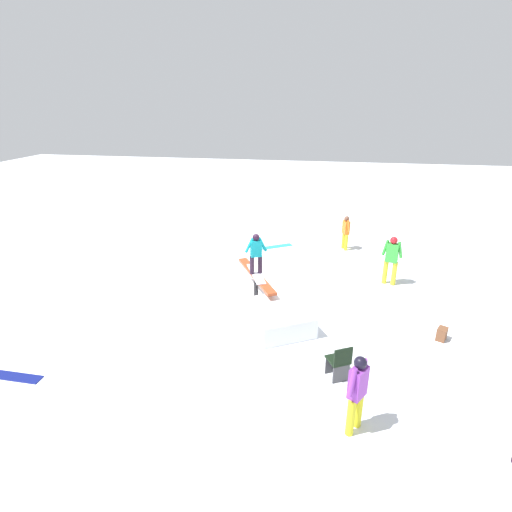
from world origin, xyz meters
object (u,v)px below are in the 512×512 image
object	(u,v)px
backpack_on_snow	(442,334)
loose_snowboard_navy	(14,377)
bystander_purple	(357,390)
loose_snowboard_white	(166,240)
folding_chair	(339,363)
main_rider_on_rail	(256,255)
bystander_green	(392,258)
loose_snowboard_cyan	(277,246)
bystander_orange	(346,231)
rail_feature	(256,277)

from	to	relation	value
backpack_on_snow	loose_snowboard_navy	bearing A→B (deg)	-44.54
bystander_purple	loose_snowboard_white	distance (m)	12.34
loose_snowboard_white	folding_chair	xyz separation A→B (m)	(-8.19, -7.36, 0.40)
backpack_on_snow	bystander_purple	bearing A→B (deg)	-7.35
main_rider_on_rail	bystander_green	distance (m)	4.61
loose_snowboard_white	loose_snowboard_navy	world-z (taller)	same
loose_snowboard_cyan	loose_snowboard_navy	distance (m)	10.60
bystander_green	loose_snowboard_cyan	xyz separation A→B (m)	(2.95, 4.19, -0.93)
bystander_orange	bystander_green	bearing A→B (deg)	-0.14
rail_feature	loose_snowboard_navy	xyz separation A→B (m)	(-4.76, 4.70, -0.68)
loose_snowboard_white	loose_snowboard_cyan	bearing A→B (deg)	-9.64
main_rider_on_rail	loose_snowboard_navy	world-z (taller)	main_rider_on_rail
bystander_purple	backpack_on_snow	size ratio (longest dim) A/B	4.81
rail_feature	loose_snowboard_navy	bearing A→B (deg)	106.07
loose_snowboard_white	main_rider_on_rail	bearing A→B (deg)	-53.94
backpack_on_snow	rail_feature	bearing A→B (deg)	-79.00
loose_snowboard_navy	folding_chair	bearing A→B (deg)	-169.54
bystander_purple	bystander_orange	bearing A→B (deg)	-148.18
loose_snowboard_cyan	folding_chair	distance (m)	8.60
bystander_purple	loose_snowboard_cyan	distance (m)	10.11
rail_feature	bystander_orange	size ratio (longest dim) A/B	1.81
loose_snowboard_cyan	folding_chair	xyz separation A→B (m)	(-8.24, -2.44, 0.40)
main_rider_on_rail	backpack_on_snow	distance (m)	5.51
bystander_green	loose_snowboard_navy	world-z (taller)	bystander_green
bystander_orange	loose_snowboard_cyan	bearing A→B (deg)	-109.59
bystander_purple	bystander_green	xyz separation A→B (m)	(6.76, -1.48, 0.03)
rail_feature	loose_snowboard_cyan	xyz separation A→B (m)	(4.72, -0.05, -0.68)
rail_feature	main_rider_on_rail	world-z (taller)	main_rider_on_rail
main_rider_on_rail	bystander_purple	xyz separation A→B (m)	(-4.99, -2.75, -0.51)
loose_snowboard_cyan	backpack_on_snow	bearing A→B (deg)	-82.68
bystander_purple	loose_snowboard_cyan	xyz separation A→B (m)	(9.70, 2.71, -0.91)
rail_feature	backpack_on_snow	bearing A→B (deg)	-135.37
rail_feature	main_rider_on_rail	bearing A→B (deg)	0.00
rail_feature	bystander_purple	bearing A→B (deg)	179.56
bystander_green	loose_snowboard_cyan	world-z (taller)	bystander_green
loose_snowboard_navy	bystander_purple	bearing A→B (deg)	178.94
main_rider_on_rail	loose_snowboard_cyan	xyz separation A→B (m)	(4.72, -0.05, -1.42)
loose_snowboard_white	loose_snowboard_navy	distance (m)	9.43
bystander_orange	folding_chair	distance (m)	8.46
bystander_purple	loose_snowboard_cyan	size ratio (longest dim) A/B	1.19
loose_snowboard_cyan	loose_snowboard_white	bearing A→B (deg)	148.40
bystander_orange	loose_snowboard_navy	size ratio (longest dim) A/B	1.07
loose_snowboard_cyan	bystander_purple	bearing A→B (deg)	-106.58
main_rider_on_rail	backpack_on_snow	bearing A→B (deg)	-128.50
rail_feature	bystander_green	bearing A→B (deg)	-96.64
rail_feature	loose_snowboard_navy	size ratio (longest dim) A/B	1.94
main_rider_on_rail	bystander_purple	world-z (taller)	main_rider_on_rail
folding_chair	bystander_orange	bearing A→B (deg)	-120.48
rail_feature	loose_snowboard_white	world-z (taller)	rail_feature
bystander_purple	folding_chair	size ratio (longest dim) A/B	1.86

